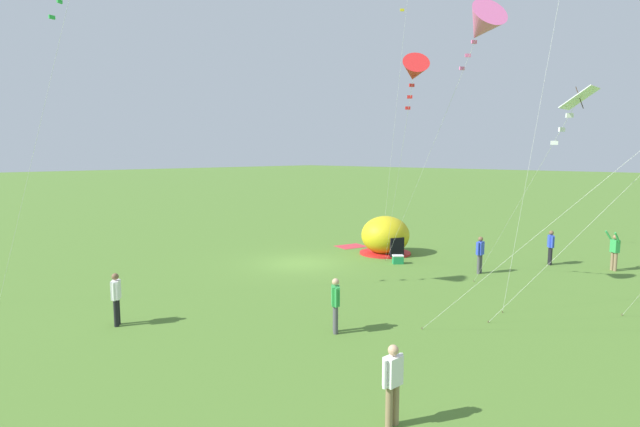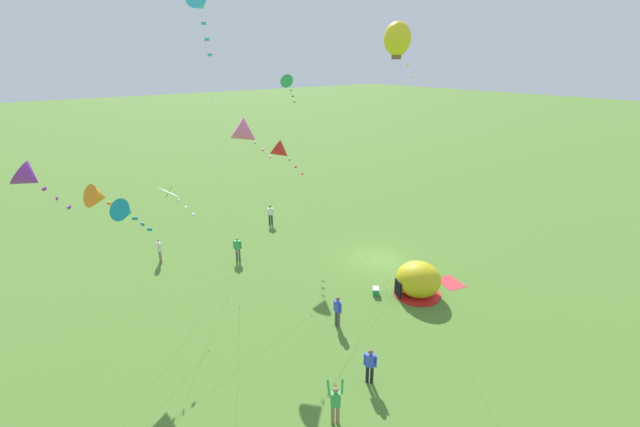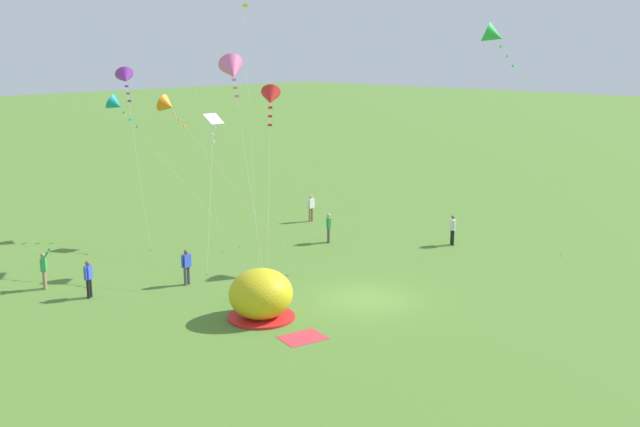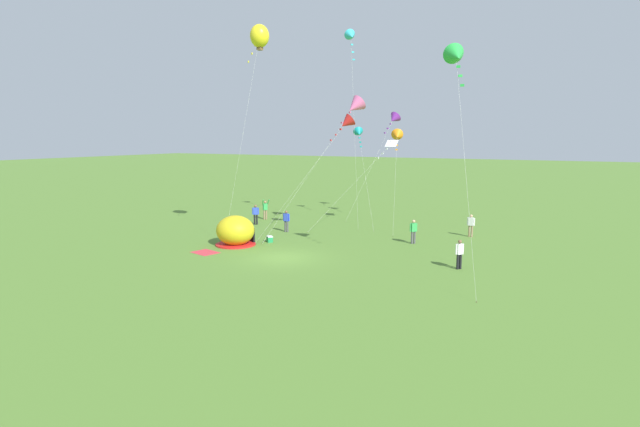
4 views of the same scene
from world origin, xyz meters
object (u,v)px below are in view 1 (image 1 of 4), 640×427
person_near_tent (480,253)px  person_far_back (116,296)px  person_flying_kite (614,250)px  kite_pink (482,25)px  cooler_box (398,259)px  person_with_toddler (393,381)px  person_center_field (551,246)px  kite_red (414,71)px  popup_tent (385,236)px  person_watching_sky (336,302)px  kite_white (574,107)px

person_near_tent → person_far_back: size_ratio=1.00×
person_flying_kite → kite_pink: 13.38m
person_near_tent → cooler_box: bearing=-76.3°
person_far_back → person_flying_kite: (-19.63, 9.44, 0.03)m
person_far_back → person_with_toddler: bearing=97.2°
person_center_field → kite_red: bearing=-11.7°
popup_tent → person_watching_sky: bearing=29.6°
popup_tent → person_with_toddler: popup_tent is taller
person_flying_kite → cooler_box: bearing=-54.6°
kite_pink → person_center_field: bearing=-177.3°
popup_tent → cooler_box: 2.62m
person_center_field → person_with_toddler: bearing=10.0°
popup_tent → cooler_box: popup_tent is taller
kite_pink → cooler_box: bearing=-123.4°
popup_tent → person_near_tent: bearing=84.0°
person_with_toddler → kite_pink: size_ratio=0.16×
person_watching_sky → person_with_toddler: (3.14, 4.41, 0.00)m
person_far_back → person_flying_kite: 21.78m
kite_red → person_center_field: bearing=168.3°
cooler_box → person_with_toddler: size_ratio=0.37×
person_near_tent → kite_white: 10.40m
person_watching_sky → kite_red: bearing=-172.6°
kite_red → kite_pink: bearing=99.7°
kite_red → person_with_toddler: bearing=31.8°
cooler_box → person_center_field: 7.59m
kite_pink → kite_white: size_ratio=1.46×
kite_red → person_far_back: bearing=-27.3°
kite_white → person_center_field: bearing=-159.2°
person_far_back → kite_white: (-8.27, 10.83, 5.81)m
person_with_toddler → kite_white: size_ratio=0.23×
kite_white → kite_pink: bearing=-113.5°
popup_tent → person_with_toddler: (14.10, 10.63, -0.03)m
cooler_box → person_flying_kite: (-5.84, 8.21, 0.78)m
person_far_back → person_with_toddler: 9.99m
person_watching_sky → kite_white: 8.78m
person_flying_kite → kite_red: 13.50m
person_with_toddler → kite_white: bearing=172.5°
popup_tent → person_center_field: (-3.52, 7.53, -0.03)m
person_center_field → person_flying_kite: bearing=106.0°
person_flying_kite → kite_white: bearing=7.0°
person_watching_sky → kite_pink: bearing=162.2°
popup_tent → person_center_field: size_ratio=1.63×
popup_tent → person_near_tent: size_ratio=1.63×
person_far_back → person_flying_kite: bearing=154.3°
person_with_toddler → person_flying_kite: 18.38m
person_with_toddler → kite_red: kite_red is taller
kite_pink → kite_red: size_ratio=1.16×
person_near_tent → kite_pink: kite_pink is taller
person_center_field → person_near_tent: bearing=-22.2°
person_far_back → person_watching_sky: size_ratio=1.00×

